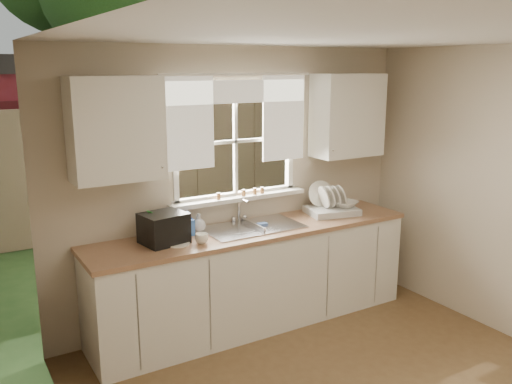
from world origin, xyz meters
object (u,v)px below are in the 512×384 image
soap_bottle_a (150,226)px  cup (202,239)px  black_appliance (164,228)px  dish_rack (331,207)px

soap_bottle_a → cup: size_ratio=2.41×
cup → black_appliance: bearing=149.6°
dish_rack → soap_bottle_a: bearing=177.4°
dish_rack → black_appliance: bearing=-179.8°
dish_rack → black_appliance: dish_rack is taller
dish_rack → soap_bottle_a: 1.83m
cup → black_appliance: 0.32m
soap_bottle_a → cup: soap_bottle_a is taller
dish_rack → cup: 1.50m
soap_bottle_a → black_appliance: 0.13m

